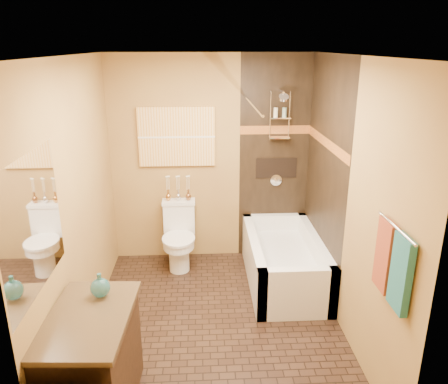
{
  "coord_description": "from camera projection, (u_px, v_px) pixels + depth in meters",
  "views": [
    {
      "loc": [
        -0.12,
        -3.61,
        2.59
      ],
      "look_at": [
        0.1,
        0.4,
        1.22
      ],
      "focal_mm": 35.0,
      "sensor_mm": 36.0,
      "label": 1
    }
  ],
  "objects": [
    {
      "name": "wall_front",
      "position": [
        225.0,
        297.0,
        2.43
      ],
      "size": [
        2.4,
        0.02,
        2.5
      ],
      "primitive_type": "cube",
      "color": "#A78540",
      "rests_on": "floor"
    },
    {
      "name": "towel_bar",
      "position": [
        396.0,
        227.0,
        2.85
      ],
      "size": [
        0.02,
        0.55,
        0.02
      ],
      "primitive_type": "cylinder",
      "rotation": [
        1.57,
        0.0,
        0.0
      ],
      "color": "silver",
      "rests_on": "wall_right"
    },
    {
      "name": "toilet",
      "position": [
        179.0,
        236.0,
        5.25
      ],
      "size": [
        0.4,
        0.59,
        0.79
      ],
      "rotation": [
        0.0,
        0.0,
        0.01
      ],
      "color": "white",
      "rests_on": "floor"
    },
    {
      "name": "towel_rust",
      "position": [
        385.0,
        255.0,
        3.06
      ],
      "size": [
        0.05,
        0.22,
        0.52
      ],
      "primitive_type": "cube",
      "color": "maroon",
      "rests_on": "towel_bar"
    },
    {
      "name": "bud_vases",
      "position": [
        178.0,
        188.0,
        5.24
      ],
      "size": [
        0.31,
        0.06,
        0.3
      ],
      "color": "#C4853D",
      "rests_on": "toilet"
    },
    {
      "name": "shower_fixtures",
      "position": [
        279.0,
        128.0,
        5.06
      ],
      "size": [
        0.24,
        0.33,
        1.16
      ],
      "color": "silver",
      "rests_on": "floor"
    },
    {
      "name": "alcove_tile_right",
      "position": [
        325.0,
        177.0,
        4.62
      ],
      "size": [
        0.01,
        1.5,
        2.5
      ],
      "primitive_type": "cube",
      "color": "black",
      "rests_on": "wall_right"
    },
    {
      "name": "vanity",
      "position": [
        92.0,
        364.0,
        3.13
      ],
      "size": [
        0.61,
        0.95,
        0.82
      ],
      "rotation": [
        0.0,
        0.0,
        -0.06
      ],
      "color": "black",
      "rests_on": "floor"
    },
    {
      "name": "bathtub",
      "position": [
        284.0,
        265.0,
        4.93
      ],
      "size": [
        0.8,
        1.5,
        0.55
      ],
      "color": "white",
      "rests_on": "floor"
    },
    {
      "name": "floor",
      "position": [
        216.0,
        324.0,
        4.25
      ],
      "size": [
        3.0,
        3.0,
        0.0
      ],
      "primitive_type": "plane",
      "color": "black",
      "rests_on": "ground"
    },
    {
      "name": "teal_bottle",
      "position": [
        100.0,
        285.0,
        3.2
      ],
      "size": [
        0.18,
        0.18,
        0.23
      ],
      "primitive_type": null,
      "rotation": [
        0.0,
        0.0,
        -0.24
      ],
      "color": "#226568",
      "rests_on": "vanity"
    },
    {
      "name": "alcove_tile_back",
      "position": [
        274.0,
        160.0,
        5.3
      ],
      "size": [
        0.85,
        0.01,
        2.5
      ],
      "primitive_type": "cube",
      "color": "black",
      "rests_on": "wall_back"
    },
    {
      "name": "alcove_niche",
      "position": [
        276.0,
        168.0,
        5.32
      ],
      "size": [
        0.5,
        0.01,
        0.25
      ],
      "primitive_type": "cube",
      "color": "black",
      "rests_on": "alcove_tile_back"
    },
    {
      "name": "vanity_mirror",
      "position": [
        33.0,
        225.0,
        2.76
      ],
      "size": [
        0.01,
        1.0,
        0.9
      ],
      "primitive_type": "cube",
      "color": "white",
      "rests_on": "wall_left"
    },
    {
      "name": "wall_left",
      "position": [
        77.0,
        206.0,
        3.79
      ],
      "size": [
        0.02,
        3.0,
        2.5
      ],
      "primitive_type": "cube",
      "color": "#A78540",
      "rests_on": "floor"
    },
    {
      "name": "wall_back",
      "position": [
        211.0,
        161.0,
        5.27
      ],
      "size": [
        2.4,
        0.02,
        2.5
      ],
      "primitive_type": "cube",
      "color": "#A78540",
      "rests_on": "floor"
    },
    {
      "name": "curtain_rod",
      "position": [
        252.0,
        104.0,
        4.33
      ],
      "size": [
        0.03,
        1.55,
        0.03
      ],
      "primitive_type": "cylinder",
      "rotation": [
        1.57,
        0.0,
        0.0
      ],
      "color": "silver",
      "rests_on": "wall_back"
    },
    {
      "name": "towel_teal",
      "position": [
        401.0,
        274.0,
        2.82
      ],
      "size": [
        0.05,
        0.22,
        0.52
      ],
      "primitive_type": "cube",
      "color": "#1B5B5B",
      "rests_on": "towel_bar"
    },
    {
      "name": "ceiling",
      "position": [
        214.0,
        55.0,
        3.45
      ],
      "size": [
        3.0,
        3.0,
        0.0
      ],
      "primitive_type": "plane",
      "color": "silver",
      "rests_on": "wall_back"
    },
    {
      "name": "sunset_painting",
      "position": [
        177.0,
        137.0,
        5.13
      ],
      "size": [
        0.9,
        0.04,
        0.7
      ],
      "primitive_type": "cube",
      "color": "gold",
      "rests_on": "wall_back"
    },
    {
      "name": "mosaic_band_back",
      "position": [
        276.0,
        130.0,
        5.17
      ],
      "size": [
        0.85,
        0.01,
        0.1
      ],
      "primitive_type": "cube",
      "color": "brown",
      "rests_on": "alcove_tile_back"
    },
    {
      "name": "mosaic_band_right",
      "position": [
        326.0,
        143.0,
        4.5
      ],
      "size": [
        0.01,
        1.5,
        0.1
      ],
      "primitive_type": "cube",
      "color": "brown",
      "rests_on": "alcove_tile_right"
    },
    {
      "name": "wall_right",
      "position": [
        349.0,
        201.0,
        3.91
      ],
      "size": [
        0.02,
        3.0,
        2.5
      ],
      "primitive_type": "cube",
      "color": "#A78540",
      "rests_on": "floor"
    }
  ]
}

